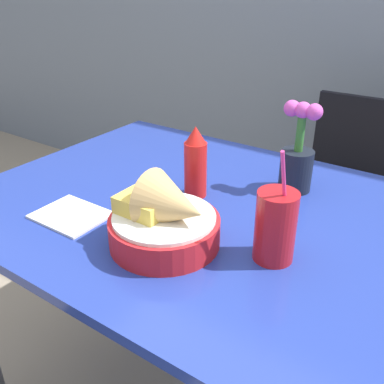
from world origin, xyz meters
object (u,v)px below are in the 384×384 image
flower_vase (297,157)px  drink_cup (275,228)px  food_basket (167,220)px  chair_far_window (351,186)px  ketchup_bottle (195,163)px

flower_vase → drink_cup: bearing=-74.8°
food_basket → flower_vase: size_ratio=0.99×
food_basket → flower_vase: flower_vase is taller
food_basket → drink_cup: bearing=22.3°
chair_far_window → ketchup_bottle: 0.89m
chair_far_window → flower_vase: 0.71m
chair_far_window → flower_vase: (-0.01, -0.63, 0.33)m
chair_far_window → flower_vase: bearing=-90.8°
drink_cup → food_basket: bearing=-157.7°
flower_vase → ketchup_bottle: bearing=-138.2°
chair_far_window → drink_cup: drink_cup is taller
ketchup_bottle → drink_cup: drink_cup is taller
ketchup_bottle → chair_far_window: bearing=75.8°
ketchup_bottle → food_basket: bearing=-70.2°
food_basket → ketchup_bottle: (-0.08, 0.22, 0.03)m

